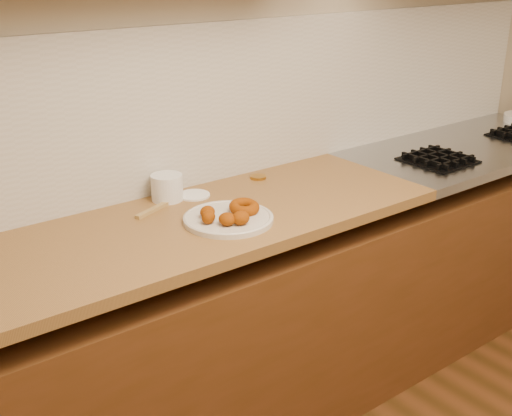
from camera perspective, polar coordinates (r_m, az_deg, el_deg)
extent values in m
cube|color=tan|center=(2.48, -2.20, 12.92)|extent=(4.00, 0.02, 2.70)
cube|color=#552C15|center=(2.58, 2.14, -9.60)|extent=(3.60, 0.60, 0.77)
cube|color=olive|center=(2.05, -11.93, -3.31)|extent=(2.30, 0.62, 0.04)
cube|color=#9EA0A5|center=(3.19, 18.54, 5.13)|extent=(1.30, 0.62, 0.04)
cube|color=beige|center=(2.50, -1.99, 9.49)|extent=(3.60, 0.02, 0.60)
cube|color=black|center=(2.86, 15.86, 4.09)|extent=(0.26, 0.26, 0.01)
cube|color=black|center=(2.79, 14.75, 4.07)|extent=(0.01, 0.24, 0.02)
cube|color=black|center=(2.81, 17.33, 3.92)|extent=(0.24, 0.01, 0.02)
cube|color=black|center=(2.83, 15.51, 4.28)|extent=(0.01, 0.24, 0.02)
cube|color=black|center=(2.84, 16.36, 4.23)|extent=(0.24, 0.01, 0.02)
cube|color=black|center=(2.88, 16.25, 4.48)|extent=(0.01, 0.24, 0.02)
cube|color=black|center=(2.88, 15.42, 4.53)|extent=(0.24, 0.01, 0.02)
cube|color=black|center=(2.93, 16.97, 4.67)|extent=(0.01, 0.24, 0.02)
cube|color=black|center=(2.91, 14.49, 4.82)|extent=(0.24, 0.01, 0.02)
cube|color=black|center=(3.43, 21.39, 6.53)|extent=(0.24, 0.01, 0.02)
cylinder|color=beige|center=(2.13, -2.47, -0.98)|extent=(0.30, 0.30, 0.02)
torus|color=#843802|center=(2.15, -1.07, 0.09)|extent=(0.12, 0.13, 0.05)
ellipsoid|color=#843802|center=(2.11, -4.33, -0.36)|extent=(0.07, 0.07, 0.04)
ellipsoid|color=#843802|center=(2.07, -4.25, -0.81)|extent=(0.06, 0.05, 0.04)
ellipsoid|color=#843802|center=(2.05, -2.57, -0.99)|extent=(0.07, 0.07, 0.04)
ellipsoid|color=#843802|center=(2.06, -1.36, -0.89)|extent=(0.07, 0.06, 0.04)
cylinder|color=white|center=(2.32, -7.92, 1.83)|extent=(0.11, 0.11, 0.09)
cylinder|color=white|center=(2.36, -5.54, 1.15)|extent=(0.13, 0.13, 0.01)
cylinder|color=#A97828|center=(2.54, 0.19, 2.76)|extent=(0.07, 0.07, 0.01)
cube|color=#A18045|center=(2.24, -9.17, -0.17)|extent=(0.16, 0.08, 0.01)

